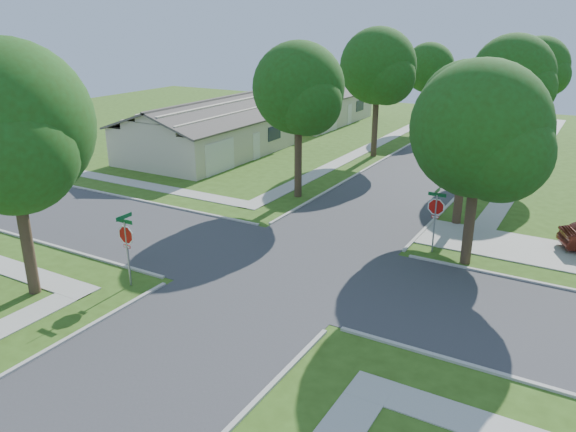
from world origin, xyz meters
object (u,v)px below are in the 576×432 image
(tree_w_mid, at_px, (379,70))
(tree_e_near, at_px, (469,114))
(tree_w_near, at_px, (299,93))
(house_nw_far, at_px, (311,107))
(stop_sign_sw, at_px, (126,238))
(car_curb_west, at_px, (463,124))
(tree_e_far, at_px, (539,69))
(tree_e_mid, at_px, (513,80))
(car_curb_east, at_px, (481,156))
(house_nw_near, at_px, (208,135))
(tree_sw_corner, at_px, (10,133))
(tree_w_far, at_px, (429,70))
(tree_ne_corner, at_px, (481,136))
(stop_sign_ne, at_px, (436,209))

(tree_w_mid, bearing_deg, tree_e_near, -51.95)
(tree_w_near, bearing_deg, house_nw_far, 116.27)
(stop_sign_sw, relative_size, house_nw_far, 0.22)
(car_curb_west, bearing_deg, tree_e_far, 167.52)
(tree_e_near, height_order, tree_e_far, tree_e_far)
(tree_e_mid, height_order, car_curb_east, tree_e_mid)
(stop_sign_sw, xyz_separation_m, house_nw_near, (-11.29, 19.70, -0.51))
(tree_sw_corner, distance_m, house_nw_far, 40.20)
(tree_e_mid, distance_m, tree_w_far, 16.06)
(tree_e_mid, relative_size, tree_w_near, 1.03)
(house_nw_near, bearing_deg, tree_w_near, -27.83)
(stop_sign_sw, relative_size, tree_ne_corner, 0.34)
(stop_sign_ne, relative_size, house_nw_far, 0.22)
(tree_e_far, distance_m, car_curb_west, 7.98)
(tree_w_mid, bearing_deg, tree_w_far, 90.05)
(tree_e_mid, bearing_deg, stop_sign_sw, -110.20)
(car_curb_west, bearing_deg, stop_sign_ne, 94.32)
(tree_e_mid, xyz_separation_m, tree_e_far, (-0.00, 13.00, -0.27))
(stop_sign_ne, bearing_deg, tree_w_near, 155.26)
(tree_w_near, bearing_deg, tree_e_mid, 51.92)
(tree_e_near, distance_m, tree_sw_corner, 20.12)
(stop_sign_ne, height_order, house_nw_far, house_nw_far)
(tree_w_near, bearing_deg, tree_w_mid, 89.98)
(car_curb_east, relative_size, car_curb_west, 0.94)
(tree_w_mid, bearing_deg, house_nw_far, 135.93)
(tree_sw_corner, bearing_deg, house_nw_near, 111.26)
(stop_sign_ne, xyz_separation_m, house_nw_far, (-20.69, 27.30, -0.51))
(car_curb_west, bearing_deg, tree_ne_corner, 97.12)
(stop_sign_ne, xyz_separation_m, car_curb_east, (-1.50, 17.02, -1.26))
(car_curb_west, bearing_deg, tree_e_mid, 106.83)
(stop_sign_sw, relative_size, tree_sw_corner, 0.31)
(tree_w_mid, bearing_deg, stop_sign_ne, -60.20)
(tree_e_near, relative_size, tree_w_mid, 0.87)
(tree_e_far, bearing_deg, stop_sign_ne, -90.10)
(house_nw_near, bearing_deg, tree_e_near, -16.11)
(tree_e_far, distance_m, tree_sw_corner, 42.77)
(tree_w_near, xyz_separation_m, tree_sw_corner, (-2.79, -16.00, 0.15))
(tree_sw_corner, bearing_deg, tree_e_mid, 66.47)
(tree_e_near, xyz_separation_m, tree_ne_corner, (1.61, -4.80, -0.05))
(stop_sign_ne, height_order, car_curb_west, stop_sign_ne)
(tree_e_far, bearing_deg, car_curb_west, 174.36)
(tree_w_near, relative_size, house_nw_far, 0.66)
(tree_e_near, distance_m, tree_ne_corner, 5.06)
(car_curb_west, bearing_deg, house_nw_far, 3.11)
(tree_w_mid, height_order, house_nw_far, tree_w_mid)
(stop_sign_sw, relative_size, car_curb_west, 0.62)
(tree_e_near, height_order, house_nw_near, tree_e_near)
(tree_e_far, height_order, car_curb_east, tree_e_far)
(stop_sign_sw, height_order, tree_sw_corner, tree_sw_corner)
(tree_w_near, relative_size, tree_sw_corner, 0.94)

